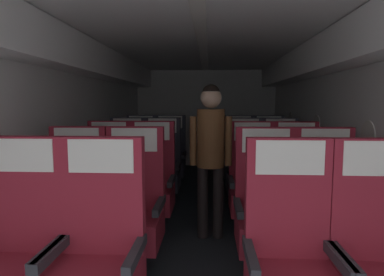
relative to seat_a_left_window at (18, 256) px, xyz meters
name	(u,v)px	position (x,y,z in m)	size (l,w,h in m)	color
ground	(201,224)	(1.04, 1.94, -0.51)	(3.31, 7.58, 0.02)	#23282D
fuselage_shell	(202,90)	(1.04, 2.19, 1.06)	(3.19, 7.23, 2.17)	silver
seat_a_left_window	(18,256)	(0.00, 0.00, 0.00)	(0.52, 0.51, 1.20)	#38383D
seat_a_left_aisle	(98,258)	(0.49, -0.01, 0.00)	(0.52, 0.51, 1.20)	#38383D
seat_a_right_aisle	(381,266)	(2.08, 0.00, 0.00)	(0.52, 0.51, 1.20)	#38383D
seat_a_right_window	(291,263)	(1.59, 0.00, 0.00)	(0.52, 0.51, 1.20)	#38383D
seat_b_left_window	(75,209)	(-0.01, 0.86, 0.00)	(0.52, 0.51, 1.20)	#38383D
seat_b_left_aisle	(133,210)	(0.49, 0.86, 0.00)	(0.52, 0.51, 1.20)	#38383D
seat_b_right_aisle	(326,213)	(2.09, 0.88, 0.00)	(0.52, 0.51, 1.20)	#38383D
seat_b_right_window	(266,213)	(1.60, 0.86, 0.00)	(0.52, 0.51, 1.20)	#38383D
seat_c_left_window	(108,184)	(0.00, 1.74, 0.00)	(0.52, 0.51, 1.20)	#38383D
seat_c_left_aisle	(151,185)	(0.49, 1.74, 0.00)	(0.52, 0.51, 1.20)	#38383D
seat_c_right_aisle	(297,186)	(2.07, 1.75, 0.00)	(0.52, 0.51, 1.20)	#38383D
seat_c_right_window	(252,186)	(1.59, 1.74, 0.00)	(0.52, 0.51, 1.20)	#38383D
seat_d_left_window	(126,169)	(-0.01, 2.61, 0.00)	(0.52, 0.51, 1.20)	#38383D
seat_d_left_aisle	(162,169)	(0.48, 2.62, 0.00)	(0.52, 0.51, 1.20)	#38383D
seat_d_right_aisle	(281,170)	(2.09, 2.64, 0.00)	(0.52, 0.51, 1.20)	#38383D
seat_d_right_window	(244,170)	(1.60, 2.62, 0.00)	(0.52, 0.51, 1.20)	#38383D
seat_e_left_window	(140,158)	(-0.01, 3.50, 0.00)	(0.52, 0.51, 1.20)	#38383D
seat_e_left_aisle	(170,158)	(0.48, 3.50, 0.00)	(0.52, 0.51, 1.20)	#38383D
seat_e_right_aisle	(269,159)	(2.08, 3.50, 0.00)	(0.52, 0.51, 1.20)	#38383D
seat_e_right_window	(239,159)	(1.60, 3.51, 0.00)	(0.52, 0.51, 1.20)	#38383D
flight_attendant	(211,145)	(1.14, 1.54, 0.48)	(0.43, 0.28, 1.59)	black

